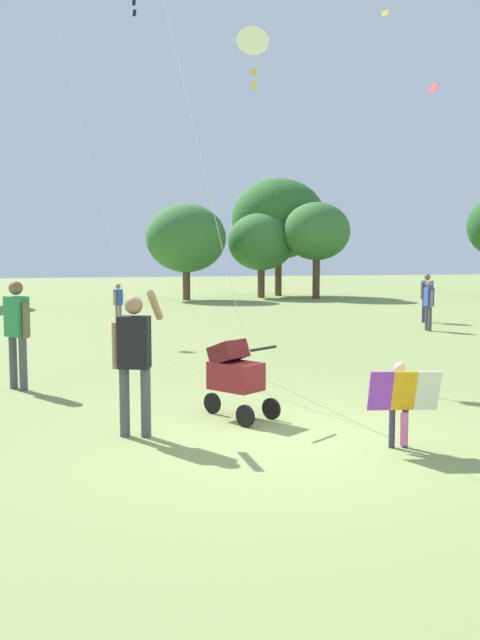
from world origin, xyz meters
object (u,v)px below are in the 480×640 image
person_red_shirt (17,326)px  person_sitting_far (427,294)px  person_couple_left (429,301)px  person_kid_running (118,301)px  person_adult_flyer (135,353)px  child_with_butterfly_kite (400,396)px  stroller (235,372)px  kite_adult_black (252,46)px

person_red_shirt → person_sitting_far: person_red_shirt is taller
person_couple_left → person_kid_running: size_ratio=1.12×
person_adult_flyer → person_sitting_far: (10.43, 11.17, -0.08)m
child_with_butterfly_kite → person_adult_flyer: size_ratio=0.55×
person_sitting_far → person_kid_running: size_ratio=1.21×
person_red_shirt → child_with_butterfly_kite: bearing=-47.1°
stroller → person_kid_running: size_ratio=0.83×
stroller → person_couple_left: size_ratio=0.75×
kite_adult_black → person_sitting_far: 11.96m
child_with_butterfly_kite → person_couple_left: bearing=57.8°
child_with_butterfly_kite → person_couple_left: person_couple_left is taller
person_adult_flyer → person_kid_running: (0.90, 12.75, -0.24)m
kite_adult_black → person_kid_running: kite_adult_black is taller
person_red_shirt → stroller: bearing=-43.9°
child_with_butterfly_kite → person_couple_left: size_ratio=0.67×
child_with_butterfly_kite → person_sitting_far: bearing=58.3°
child_with_butterfly_kite → kite_adult_black: kite_adult_black is taller
kite_adult_black → person_red_shirt: kite_adult_black is taller
child_with_butterfly_kite → person_red_shirt: 6.20m
stroller → person_red_shirt: size_ratio=0.62×
stroller → person_couple_left: bearing=47.1°
stroller → kite_adult_black: (1.11, 3.10, 5.08)m
child_with_butterfly_kite → person_kid_running: person_kid_running is taller
child_with_butterfly_kite → person_kid_running: bearing=97.5°
person_red_shirt → person_sitting_far: bearing=33.6°
child_with_butterfly_kite → person_red_shirt: size_ratio=0.56×
person_sitting_far → stroller: bearing=-130.6°
person_adult_flyer → stroller: (1.34, 0.55, -0.39)m
kite_adult_black → person_couple_left: (6.74, 5.36, -4.85)m
person_adult_flyer → person_red_shirt: person_adult_flyer is taller
kite_adult_black → person_couple_left: kite_adult_black is taller
kite_adult_black → person_red_shirt: 6.12m
person_adult_flyer → person_sitting_far: size_ratio=1.12×
stroller → child_with_butterfly_kite: bearing=-52.6°
person_adult_flyer → kite_adult_black: size_ratio=0.29×
person_sitting_far → child_with_butterfly_kite: bearing=-121.7°
person_sitting_far → person_couple_left: (-1.23, -2.16, -0.07)m
child_with_butterfly_kite → person_adult_flyer: 3.04m
person_sitting_far → person_kid_running: (-9.53, 1.58, -0.16)m
person_sitting_far → person_kid_running: person_sitting_far is taller
person_red_shirt → kite_adult_black: bearing=5.5°
stroller → person_sitting_far: 13.98m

